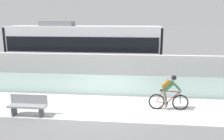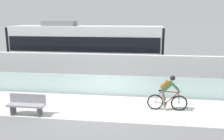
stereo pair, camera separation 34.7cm
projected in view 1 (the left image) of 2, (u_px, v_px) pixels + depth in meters
ground_plane at (100, 107)px, 11.16m from camera, size 200.00×200.00×0.00m
bike_path_deck at (100, 107)px, 11.16m from camera, size 32.00×3.20×0.01m
glass_parapet at (105, 85)px, 12.84m from camera, size 32.00×0.05×1.07m
concrete_barrier_wall at (109, 70)px, 14.49m from camera, size 32.00×0.36×1.92m
tram_rail_near at (113, 75)px, 17.11m from camera, size 32.00×0.08×0.01m
tram_rail_far at (115, 71)px, 18.50m from camera, size 32.00×0.08×0.01m
tram at (84, 47)px, 17.62m from camera, size 11.06×2.54×3.81m
cyclist_on_bike at (169, 93)px, 10.67m from camera, size 1.77×0.58×1.61m
bench at (28, 105)px, 10.10m from camera, size 1.60×0.45×0.89m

